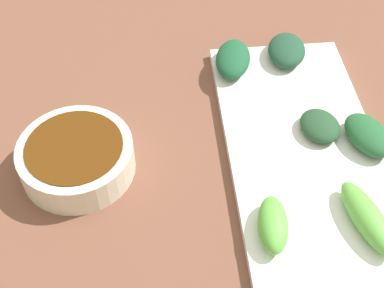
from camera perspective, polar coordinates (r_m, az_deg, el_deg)
tabletop at (r=0.62m, az=4.58°, el=-1.07°), size 2.10×2.10×0.02m
sauce_bowl at (r=0.59m, az=-12.47°, el=-1.39°), size 0.13×0.13×0.04m
serving_plate at (r=0.61m, az=11.96°, el=-0.70°), size 0.17×0.36×0.01m
broccoli_leafy_0 at (r=0.62m, az=18.64°, el=0.94°), size 0.06×0.08×0.02m
broccoli_stalk_1 at (r=0.55m, az=18.55°, el=-7.61°), size 0.05×0.10×0.02m
broccoli_leafy_2 at (r=0.62m, az=13.76°, el=1.94°), size 0.05×0.06×0.02m
broccoli_leafy_3 at (r=0.71m, az=10.26°, el=10.03°), size 0.06×0.08×0.02m
broccoli_stalk_4 at (r=0.52m, az=8.81°, el=-8.65°), size 0.04×0.07×0.03m
broccoli_leafy_5 at (r=0.68m, az=4.48°, el=9.22°), size 0.06×0.08×0.03m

